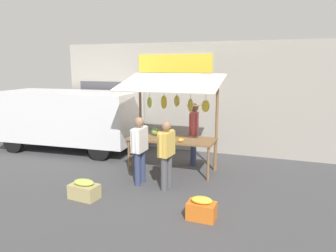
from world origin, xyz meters
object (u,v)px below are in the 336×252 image
(shopper_with_shopping_bag, at_px, (166,151))
(parked_van, at_px, (65,115))
(market_stall, at_px, (172,113))
(shopper_with_ponytail, at_px, (140,146))
(produce_crate_side, at_px, (201,209))
(produce_crate_near, at_px, (84,190))
(vendor_with_sunhat, at_px, (194,128))

(shopper_with_shopping_bag, height_order, parked_van, parked_van)
(market_stall, height_order, shopper_with_ponytail, market_stall)
(parked_van, distance_m, produce_crate_side, 6.27)
(produce_crate_side, bearing_deg, shopper_with_shopping_bag, -46.31)
(shopper_with_ponytail, bearing_deg, market_stall, -18.30)
(shopper_with_shopping_bag, height_order, shopper_with_ponytail, shopper_with_ponytail)
(produce_crate_near, xyz_separation_m, produce_crate_side, (-2.50, 0.05, 0.01))
(shopper_with_ponytail, xyz_separation_m, produce_crate_side, (-1.76, 1.21, -0.70))
(market_stall, xyz_separation_m, shopper_with_ponytail, (0.41, 1.10, -0.64))
(vendor_with_sunhat, xyz_separation_m, parked_van, (4.35, -0.16, 0.11))
(shopper_with_shopping_bag, height_order, produce_crate_side, shopper_with_shopping_bag)
(vendor_with_sunhat, relative_size, parked_van, 0.38)
(vendor_with_sunhat, bearing_deg, market_stall, -38.41)
(shopper_with_ponytail, xyz_separation_m, parked_van, (3.56, -1.98, 0.22))
(shopper_with_ponytail, height_order, produce_crate_side, shopper_with_ponytail)
(vendor_with_sunhat, xyz_separation_m, produce_crate_near, (1.52, 2.98, -0.83))
(market_stall, relative_size, shopper_with_shopping_bag, 1.63)
(shopper_with_shopping_bag, bearing_deg, market_stall, 19.04)
(shopper_with_shopping_bag, xyz_separation_m, produce_crate_near, (1.41, 1.09, -0.68))
(parked_van, relative_size, produce_crate_side, 8.77)
(shopper_with_ponytail, bearing_deg, produce_crate_near, 149.50)
(market_stall, xyz_separation_m, vendor_with_sunhat, (-0.38, -0.72, -0.52))
(market_stall, relative_size, produce_crate_side, 4.86)
(vendor_with_sunhat, height_order, produce_crate_side, vendor_with_sunhat)
(produce_crate_near, bearing_deg, market_stall, -116.76)
(vendor_with_sunhat, relative_size, produce_crate_side, 3.32)
(produce_crate_side, bearing_deg, shopper_with_ponytail, -34.40)
(shopper_with_ponytail, bearing_deg, shopper_with_shopping_bag, -94.24)
(vendor_with_sunhat, bearing_deg, produce_crate_near, -37.50)
(market_stall, distance_m, shopper_with_shopping_bag, 1.38)
(market_stall, height_order, produce_crate_side, market_stall)
(vendor_with_sunhat, relative_size, produce_crate_near, 2.72)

